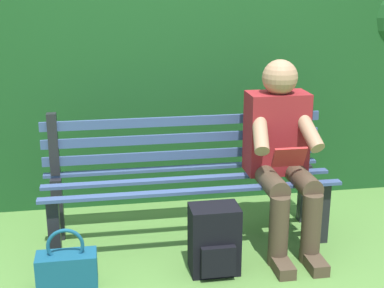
{
  "coord_description": "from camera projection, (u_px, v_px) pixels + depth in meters",
  "views": [
    {
      "loc": [
        0.52,
        3.19,
        1.64
      ],
      "look_at": [
        0.0,
        0.1,
        0.68
      ],
      "focal_mm": 51.19,
      "sensor_mm": 36.0,
      "label": 1
    }
  ],
  "objects": [
    {
      "name": "ground",
      "position": [
        189.0,
        240.0,
        3.57
      ],
      "size": [
        60.0,
        60.0,
        0.0
      ],
      "primitive_type": "plane",
      "color": "#517F38"
    },
    {
      "name": "handbag",
      "position": [
        67.0,
        268.0,
        3.01
      ],
      "size": [
        0.33,
        0.15,
        0.35
      ],
      "color": "navy",
      "rests_on": "ground"
    },
    {
      "name": "backpack",
      "position": [
        214.0,
        240.0,
        3.13
      ],
      "size": [
        0.28,
        0.27,
        0.4
      ],
      "color": "black",
      "rests_on": "ground"
    },
    {
      "name": "person_seated",
      "position": [
        282.0,
        150.0,
        3.39
      ],
      "size": [
        0.44,
        0.73,
        1.16
      ],
      "color": "maroon",
      "rests_on": "ground"
    },
    {
      "name": "park_bench",
      "position": [
        187.0,
        173.0,
        3.52
      ],
      "size": [
        1.83,
        0.48,
        0.83
      ],
      "color": "black",
      "rests_on": "ground"
    },
    {
      "name": "hedge_backdrop",
      "position": [
        207.0,
        81.0,
        4.36
      ],
      "size": [
        4.82,
        0.88,
        1.71
      ],
      "color": "#19471E",
      "rests_on": "ground"
    }
  ]
}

